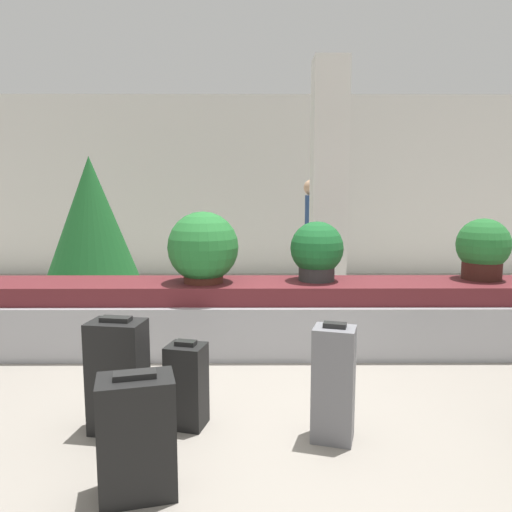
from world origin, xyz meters
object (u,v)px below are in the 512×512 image
suitcase_5 (118,376)px  suitcase_2 (137,436)px  suitcase_1 (187,385)px  traveler_0 (311,225)px  pillar (328,186)px  potted_plant_2 (483,249)px  decorated_tree (92,227)px  potted_plant_0 (203,249)px  suitcase_3 (334,384)px  potted_plant_1 (317,251)px

suitcase_5 → suitcase_2: bearing=-58.6°
suitcase_1 → traveler_0: bearing=87.3°
suitcase_2 → suitcase_5: 0.74m
suitcase_2 → traveler_0: size_ratio=0.39×
pillar → suitcase_5: (-1.85, -3.46, -1.23)m
potted_plant_2 → decorated_tree: decorated_tree is taller
suitcase_1 → decorated_tree: (-1.64, 3.25, 0.79)m
pillar → suitcase_1: bearing=-112.7°
suitcase_1 → potted_plant_0: bearing=105.4°
potted_plant_0 → decorated_tree: decorated_tree is taller
suitcase_5 → decorated_tree: bearing=119.2°
suitcase_5 → potted_plant_0: potted_plant_0 is taller
suitcase_3 → decorated_tree: decorated_tree is taller
suitcase_1 → suitcase_2: suitcase_2 is taller
potted_plant_2 → suitcase_5: bearing=-150.4°
suitcase_3 → traveler_0: bearing=101.6°
suitcase_5 → traveler_0: traveler_0 is taller
suitcase_5 → traveler_0: (1.75, 4.45, 0.64)m
pillar → potted_plant_2: size_ratio=5.28×
pillar → traveler_0: size_ratio=1.89×
traveler_0 → suitcase_2: bearing=-12.0°
suitcase_3 → suitcase_5: 1.38m
potted_plant_1 → decorated_tree: (-2.70, 1.59, 0.11)m
suitcase_1 → potted_plant_1: size_ratio=1.01×
suitcase_2 → potted_plant_1: potted_plant_1 is taller
potted_plant_2 → suitcase_1: bearing=-147.6°
suitcase_5 → potted_plant_1: size_ratio=1.32×
traveler_0 → suitcase_5: bearing=-17.5°
suitcase_1 → traveler_0: 4.64m
suitcase_2 → potted_plant_2: bearing=26.9°
suitcase_1 → potted_plant_0: size_ratio=0.86×
suitcase_5 → potted_plant_2: (3.15, 1.79, 0.61)m
suitcase_1 → suitcase_2: size_ratio=0.89×
potted_plant_0 → potted_plant_1: (1.10, 0.09, -0.03)m
potted_plant_0 → suitcase_2: bearing=-92.8°
suitcase_3 → suitcase_1: bearing=-175.1°
suitcase_3 → suitcase_5: size_ratio=0.99×
suitcase_3 → potted_plant_2: bearing=63.5°
potted_plant_0 → potted_plant_2: size_ratio=1.13×
suitcase_3 → potted_plant_1: 1.95m
suitcase_3 → suitcase_5: bearing=-169.0°
decorated_tree → traveler_0: bearing=21.0°
suitcase_5 → decorated_tree: decorated_tree is taller
suitcase_3 → potted_plant_2: 2.67m
potted_plant_1 → suitcase_1: bearing=-122.6°
pillar → potted_plant_2: 2.21m
potted_plant_0 → suitcase_3: bearing=-60.9°
decorated_tree → potted_plant_2: bearing=-19.4°
suitcase_1 → potted_plant_0: 1.73m
traveler_0 → potted_plant_1: bearing=-1.4°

